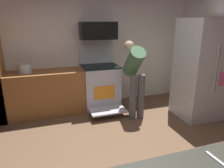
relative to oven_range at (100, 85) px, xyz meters
name	(u,v)px	position (x,y,z in m)	size (l,w,h in m)	color
ground_plane	(119,164)	(-0.28, -1.96, -0.52)	(5.20, 4.80, 0.02)	brown
wall_back	(83,47)	(-0.28, 0.38, 0.79)	(5.20, 0.12, 2.60)	beige
lower_cabinet_run	(45,93)	(-1.18, 0.02, -0.06)	(2.40, 0.60, 0.90)	brown
oven_range	(100,85)	(0.00, 0.00, 0.00)	(0.76, 1.06, 1.49)	silver
microwave	(98,31)	(0.00, 0.10, 1.16)	(0.74, 0.38, 0.36)	black
refrigerator	(201,70)	(1.75, -1.03, 0.45)	(0.82, 0.78, 1.92)	silver
person_cook	(134,73)	(0.52, -0.63, 0.38)	(0.31, 0.66, 1.49)	#555555
knife_chef	(218,161)	(0.00, -3.25, 0.40)	(0.23, 0.02, 0.01)	#B7BABF
stock_pot	(25,68)	(-1.49, 0.02, 0.48)	(0.25, 0.25, 0.18)	#AEC1B9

